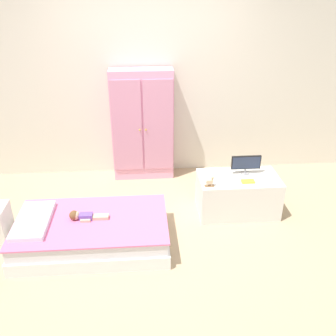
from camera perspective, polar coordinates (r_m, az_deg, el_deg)
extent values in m
cube|color=tan|center=(4.04, -1.99, -10.44)|extent=(10.00, 10.00, 0.02)
cube|color=silver|center=(4.90, -3.10, 14.13)|extent=(6.40, 0.05, 2.70)
cube|color=white|center=(3.94, -11.47, -10.62)|extent=(1.53, 0.89, 0.15)
cube|color=silver|center=(3.86, -11.67, -8.92)|extent=(1.49, 0.85, 0.14)
cube|color=pink|center=(3.81, -11.78, -7.97)|extent=(1.52, 0.88, 0.02)
cube|color=silver|center=(3.91, -20.11, -7.62)|extent=(0.32, 0.63, 0.05)
cube|color=#6B4CB2|center=(3.82, -12.56, -7.31)|extent=(0.13, 0.08, 0.06)
cube|color=#DBB293|center=(3.82, -10.34, -7.30)|extent=(0.16, 0.04, 0.04)
cube|color=#DBB293|center=(3.79, -10.40, -7.61)|extent=(0.16, 0.04, 0.04)
cube|color=#DBB293|center=(3.87, -12.41, -7.07)|extent=(0.10, 0.03, 0.03)
cube|color=#DBB293|center=(3.79, -12.65, -7.97)|extent=(0.10, 0.03, 0.03)
sphere|color=#DBB293|center=(3.83, -14.14, -7.12)|extent=(0.09, 0.09, 0.09)
sphere|color=brown|center=(3.83, -14.31, -7.09)|extent=(0.10, 0.10, 0.10)
cube|color=#E599BC|center=(4.90, -3.95, 6.60)|extent=(0.80, 0.27, 1.47)
cube|color=#C986A6|center=(4.75, -6.37, 6.30)|extent=(0.38, 0.02, 1.21)
cube|color=#C986A6|center=(4.76, -1.51, 6.47)|extent=(0.38, 0.02, 1.21)
sphere|color=gold|center=(4.74, -4.41, 5.88)|extent=(0.02, 0.02, 0.02)
sphere|color=gold|center=(4.75, -3.43, 5.91)|extent=(0.02, 0.02, 0.02)
cube|color=silver|center=(4.37, 10.69, -4.03)|extent=(0.91, 0.51, 0.45)
cylinder|color=#99999E|center=(4.35, 11.81, -0.74)|extent=(0.10, 0.10, 0.01)
cylinder|color=#99999E|center=(4.34, 11.84, -0.39)|extent=(0.02, 0.02, 0.05)
cube|color=black|center=(4.29, 11.98, 0.86)|extent=(0.34, 0.02, 0.16)
cube|color=#28334C|center=(4.28, 12.03, 0.78)|extent=(0.32, 0.01, 0.14)
cube|color=#8E6642|center=(4.03, 6.37, -2.64)|extent=(0.10, 0.01, 0.01)
cube|color=#8E6642|center=(4.01, 6.44, -2.86)|extent=(0.10, 0.01, 0.01)
cube|color=#D1B289|center=(4.00, 6.44, -2.13)|extent=(0.07, 0.03, 0.04)
cylinder|color=#D1B289|center=(4.03, 6.73, -2.44)|extent=(0.01, 0.01, 0.02)
cylinder|color=#D1B289|center=(4.01, 6.79, -2.58)|extent=(0.01, 0.01, 0.02)
cylinder|color=#D1B289|center=(4.02, 6.05, -2.46)|extent=(0.01, 0.01, 0.02)
cylinder|color=#D1B289|center=(4.00, 6.11, -2.61)|extent=(0.01, 0.01, 0.02)
cylinder|color=#D1B289|center=(3.99, 6.88, -1.75)|extent=(0.02, 0.02, 0.02)
sphere|color=#D1B289|center=(3.98, 6.90, -1.48)|extent=(0.04, 0.04, 0.04)
cube|color=gold|center=(4.17, 12.26, -2.04)|extent=(0.14, 0.08, 0.02)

